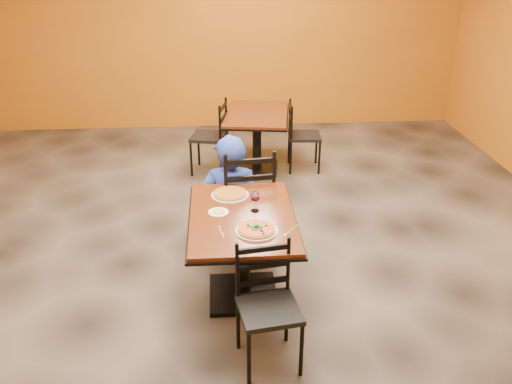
{
  "coord_description": "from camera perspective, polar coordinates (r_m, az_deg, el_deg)",
  "views": [
    {
      "loc": [
        -0.17,
        -4.2,
        2.69
      ],
      "look_at": [
        0.12,
        -0.3,
        0.85
      ],
      "focal_mm": 38.12,
      "sensor_mm": 36.0,
      "label": 1
    }
  ],
  "objects": [
    {
      "name": "fork",
      "position": [
        3.96,
        -3.67,
        -4.19
      ],
      "size": [
        0.05,
        0.19,
        0.0
      ],
      "primitive_type": "cube",
      "rotation": [
        0.0,
        0.0,
        0.17
      ],
      "color": "silver",
      "rests_on": "table_main"
    },
    {
      "name": "plate_far",
      "position": [
        4.5,
        -2.75,
        -0.32
      ],
      "size": [
        0.31,
        0.31,
        0.01
      ],
      "primitive_type": "cylinder",
      "color": "white",
      "rests_on": "table_main"
    },
    {
      "name": "knife",
      "position": [
        3.98,
        3.66,
        -4.05
      ],
      "size": [
        0.14,
        0.18,
        0.0
      ],
      "primitive_type": "cube",
      "rotation": [
        0.0,
        0.0,
        -0.64
      ],
      "color": "silver",
      "rests_on": "table_main"
    },
    {
      "name": "chair_second_right",
      "position": [
        6.84,
        5.1,
        5.85
      ],
      "size": [
        0.42,
        0.42,
        0.87
      ],
      "primitive_type": null,
      "rotation": [
        0.0,
        0.0,
        1.5
      ],
      "color": "black",
      "rests_on": "floor"
    },
    {
      "name": "chair_second_left",
      "position": [
        6.75,
        -4.98,
        5.77
      ],
      "size": [
        0.49,
        0.49,
        0.91
      ],
      "primitive_type": null,
      "rotation": [
        0.0,
        0.0,
        -1.8
      ],
      "color": "black",
      "rests_on": "floor"
    },
    {
      "name": "side_plate",
      "position": [
        4.23,
        -3.96,
        -2.14
      ],
      "size": [
        0.16,
        0.16,
        0.01
      ],
      "primitive_type": "cylinder",
      "color": "white",
      "rests_on": "table_main"
    },
    {
      "name": "chair_main_far",
      "position": [
        5.0,
        -1.03,
        -0.56
      ],
      "size": [
        0.52,
        0.52,
        1.03
      ],
      "primitive_type": null,
      "rotation": [
        0.0,
        0.0,
        3.25
      ],
      "color": "black",
      "rests_on": "floor"
    },
    {
      "name": "table_main",
      "position": [
        4.28,
        -1.44,
        -4.75
      ],
      "size": [
        0.83,
        1.23,
        0.75
      ],
      "color": "#56250D",
      "rests_on": "floor"
    },
    {
      "name": "pizza_far",
      "position": [
        4.49,
        -2.76,
        -0.14
      ],
      "size": [
        0.28,
        0.28,
        0.02
      ],
      "primitive_type": "cylinder",
      "color": "orange",
      "rests_on": "plate_far"
    },
    {
      "name": "table_second",
      "position": [
        6.74,
        0.1,
        6.69
      ],
      "size": [
        0.92,
        1.23,
        0.75
      ],
      "rotation": [
        0.0,
        0.0,
        -0.14
      ],
      "color": "#56250D",
      "rests_on": "floor"
    },
    {
      "name": "plate_main",
      "position": [
        3.96,
        0.05,
        -4.1
      ],
      "size": [
        0.31,
        0.31,
        0.01
      ],
      "primitive_type": "cylinder",
      "color": "white",
      "rests_on": "table_main"
    },
    {
      "name": "diner",
      "position": [
        4.97,
        -2.72,
        -0.14
      ],
      "size": [
        0.59,
        0.4,
        1.13
      ],
      "primitive_type": "imported",
      "rotation": [
        0.0,
        0.0,
        3.1
      ],
      "color": "navy",
      "rests_on": "floor"
    },
    {
      "name": "floor",
      "position": [
        4.99,
        -1.67,
        -7.43
      ],
      "size": [
        7.0,
        8.0,
        0.01
      ],
      "primitive_type": "cube",
      "color": "black",
      "rests_on": "ground"
    },
    {
      "name": "wall_back",
      "position": [
        8.29,
        -3.19,
        16.91
      ],
      "size": [
        7.0,
        0.01,
        3.0
      ],
      "primitive_type": "cube",
      "color": "#BC6E14",
      "rests_on": "ground"
    },
    {
      "name": "chair_main_near",
      "position": [
        3.71,
        1.39,
        -12.3
      ],
      "size": [
        0.45,
        0.45,
        0.87
      ],
      "primitive_type": null,
      "rotation": [
        0.0,
        0.0,
        0.15
      ],
      "color": "black",
      "rests_on": "floor"
    },
    {
      "name": "dip",
      "position": [
        4.22,
        -3.96,
        -2.03
      ],
      "size": [
        0.09,
        0.09,
        0.01
      ],
      "primitive_type": "cylinder",
      "color": "tan",
      "rests_on": "side_plate"
    },
    {
      "name": "wine_glass",
      "position": [
        4.21,
        -0.11,
        -0.9
      ],
      "size": [
        0.08,
        0.08,
        0.18
      ],
      "primitive_type": null,
      "color": "white",
      "rests_on": "table_main"
    },
    {
      "name": "pizza_main",
      "position": [
        3.95,
        0.05,
        -3.9
      ],
      "size": [
        0.28,
        0.28,
        0.02
      ],
      "primitive_type": "cylinder",
      "color": "#9A0B0E",
      "rests_on": "plate_main"
    }
  ]
}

